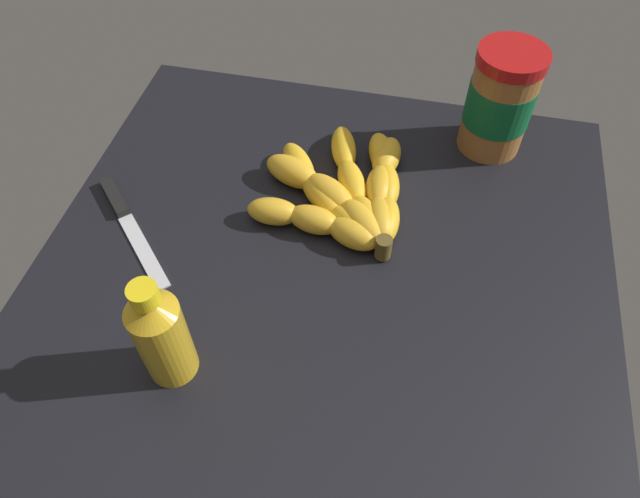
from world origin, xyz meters
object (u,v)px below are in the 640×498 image
honey_bottle (161,334)px  butter_knife (127,221)px  peanut_butter_jar (500,101)px  banana_bunch (348,194)px

honey_bottle → butter_knife: bearing=36.6°
peanut_butter_jar → butter_knife: peanut_butter_jar is taller
peanut_butter_jar → butter_knife: (-24.76, 43.82, -7.01)cm
banana_bunch → honey_bottle: 30.33cm
banana_bunch → butter_knife: banana_bunch is taller
butter_knife → peanut_butter_jar: bearing=-60.5°
banana_bunch → honey_bottle: honey_bottle is taller
banana_bunch → butter_knife: bearing=109.4°
peanut_butter_jar → banana_bunch: bearing=131.7°
peanut_butter_jar → butter_knife: 50.82cm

